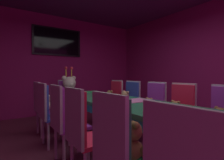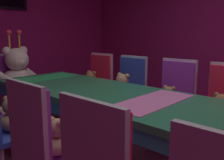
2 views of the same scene
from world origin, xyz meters
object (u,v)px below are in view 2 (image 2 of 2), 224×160
Objects in this scene: throne_chair at (13,81)px; chair_right_5 at (98,81)px; teddy_left_3 at (59,139)px; teddy_right_4 at (122,88)px; teddy_right_5 at (91,83)px; chair_right_3 at (175,95)px; chair_left_3 at (40,142)px; teddy_right_3 at (168,100)px; banquet_table at (152,112)px; king_teddy_bear at (18,73)px; chair_right_4 at (129,87)px; teddy_left_4 at (13,116)px; teddy_right_2 at (220,110)px.

chair_right_5 is at bearing 43.65° from throne_chair.
teddy_right_4 is at bearing 24.67° from teddy_left_3.
chair_right_3 is at bearing 96.85° from teddy_right_5.
chair_left_3 is 3.62× the size of teddy_right_3.
teddy_right_4 reaches higher than teddy_left_3.
banquet_table is 2.37m from throne_chair.
king_teddy_bear is at bearing -62.37° from teddy_right_4.
chair_right_3 is at bearing 91.13° from chair_right_4.
banquet_table is 13.42× the size of teddy_right_3.
teddy_left_3 is 1.01× the size of teddy_right_3.
king_teddy_bear reaches higher than teddy_right_5.
teddy_left_4 reaches higher than teddy_right_3.
chair_right_3 is (1.67, -0.00, 0.00)m from chair_left_3.
chair_right_4 is at bearing 20.78° from chair_left_3.
throne_chair is at bearing -71.62° from teddy_right_3.
teddy_right_3 is 0.32× the size of king_teddy_bear.
teddy_right_3 is at bearing -0.10° from chair_left_3.
teddy_left_3 is 1.53m from chair_right_3.
chair_right_3 is at bearing -106.88° from teddy_right_2.
teddy_right_4 is (1.37, 0.63, 0.03)m from teddy_left_3.
teddy_right_3 is 0.28× the size of chair_right_4.
throne_chair is 1.15× the size of king_teddy_bear.
chair_left_3 is 3.58× the size of teddy_left_3.
chair_right_5 is at bearing 20.77° from teddy_left_4.
throne_chair is at bearing 71.76° from teddy_left_3.
chair_right_5 is 1.00× the size of throne_chair.
throne_chair reaches higher than banquet_table.
king_teddy_bear reaches higher than teddy_right_3.
teddy_left_3 is at bearing -19.71° from king_teddy_bear.
chair_right_3 reaches higher than teddy_left_4.
chair_left_3 reaches higher than teddy_left_4.
throne_chair is at bearing -65.12° from teddy_right_4.
chair_right_5 reaches higher than banquet_table.
throne_chair is (-0.67, 2.65, 0.02)m from teddy_right_2.
chair_right_5 is at bearing -89.90° from chair_right_3.
chair_right_4 is 1.00× the size of throne_chair.
teddy_right_5 is (0.02, 1.78, 0.01)m from teddy_right_2.
teddy_right_3 is (0.03, 0.56, -0.01)m from teddy_right_2.
king_teddy_bear is at bearing -70.14° from teddy_right_3.
banquet_table is 3.70× the size of chair_right_4.
chair_left_3 is 1.60m from teddy_right_2.
teddy_right_2 is at bearing -20.40° from chair_left_3.
throne_chair reaches higher than teddy_left_4.
chair_left_3 is at bearing -101.59° from teddy_left_4.
chair_left_3 is 1.00× the size of chair_right_5.
chair_right_4 is 0.15m from teddy_right_4.
teddy_right_2 is 1.19m from teddy_right_4.
king_teddy_bear is (-0.84, 1.93, 0.14)m from chair_right_3.
teddy_right_2 is 0.29× the size of chair_right_3.
chair_right_3 and chair_right_4 have the same top height.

